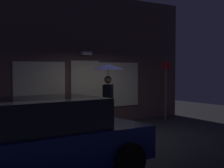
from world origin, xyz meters
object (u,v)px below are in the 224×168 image
Objects in this scene: person_with_umbrella at (108,82)px; parked_car at (35,139)px; sidewalk_bollard at (109,116)px; sidewalk_bollard_2 at (56,126)px; street_sign_post at (166,85)px.

person_with_umbrella is 0.51× the size of parked_car.
sidewalk_bollard is at bearing 9.05° from person_with_umbrella.
sidewalk_bollard is at bearing 13.22° from sidewalk_bollard_2.
sidewalk_bollard_2 is (-2.21, -0.52, -0.07)m from sidewalk_bollard.
sidewalk_bollard_2 is at bearing 58.19° from parked_car.
parked_car is (-3.33, -2.77, -0.81)m from person_with_umbrella.
parked_car is at bearing -136.38° from sidewalk_bollard.
parked_car is 7.90× the size of sidewalk_bollard_2.
street_sign_post is 4.79m from sidewalk_bollard_2.
person_with_umbrella is 4.41m from parked_car.
street_sign_post reaches higher than sidewalk_bollard.
sidewalk_bollard_2 is (-4.66, -0.38, -1.04)m from street_sign_post.
parked_car reaches higher than sidewalk_bollard.
sidewalk_bollard is at bearing 176.68° from street_sign_post.
person_with_umbrella is at bearing -161.94° from street_sign_post.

